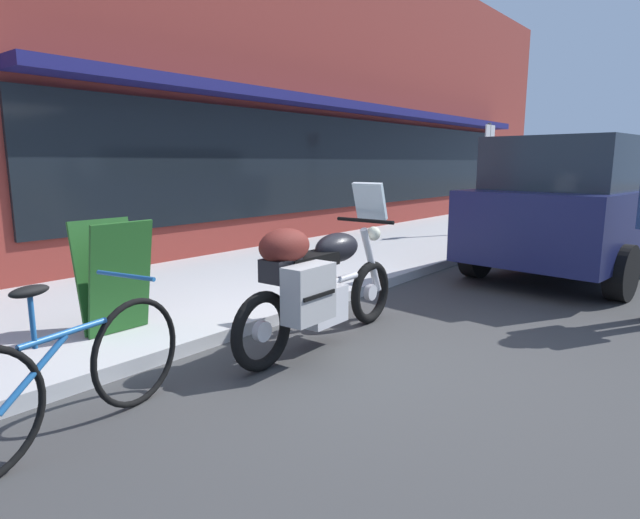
{
  "coord_description": "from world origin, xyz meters",
  "views": [
    {
      "loc": [
        -3.44,
        -2.44,
        1.58
      ],
      "look_at": [
        0.23,
        0.56,
        0.7
      ],
      "focal_mm": 29.7,
      "sensor_mm": 36.0,
      "label": 1
    }
  ],
  "objects": [
    {
      "name": "sidewalk_curb",
      "position": [
        9.0,
        2.61,
        0.06
      ],
      "size": [
        30.0,
        3.17,
        0.12
      ],
      "color": "#B4B4B4",
      "rests_on": "ground_plane"
    },
    {
      "name": "parked_bicycle",
      "position": [
        -2.16,
        0.45,
        0.39
      ],
      "size": [
        1.69,
        0.54,
        0.95
      ],
      "color": "black",
      "rests_on": "ground_plane"
    },
    {
      "name": "sandwich_board_sign",
      "position": [
        -1.13,
        1.74,
        0.61
      ],
      "size": [
        0.55,
        0.42,
        0.97
      ],
      "color": "#1E511E",
      "rests_on": "sidewalk_curb"
    },
    {
      "name": "ground_plane",
      "position": [
        0.0,
        0.0,
        0.0
      ],
      "size": [
        80.0,
        80.0,
        0.0
      ],
      "primitive_type": "plane",
      "color": "#393939"
    },
    {
      "name": "parking_sign_pole",
      "position": [
        7.15,
        1.82,
        1.45
      ],
      "size": [
        0.44,
        0.07,
        2.23
      ],
      "color": "#59595B",
      "rests_on": "sidewalk_curb"
    },
    {
      "name": "touring_motorcycle",
      "position": [
        -0.1,
        0.32,
        0.6
      ],
      "size": [
        2.17,
        0.71,
        1.39
      ],
      "color": "black",
      "rests_on": "ground_plane"
    },
    {
      "name": "parked_minivan",
      "position": [
        4.85,
        -0.61,
        0.99
      ],
      "size": [
        4.73,
        2.4,
        1.89
      ],
      "color": "#191E4C",
      "rests_on": "ground_plane"
    },
    {
      "name": "storefront_building",
      "position": [
        6.11,
        4.35,
        2.97
      ],
      "size": [
        20.21,
        0.9,
        6.07
      ],
      "color": "maroon",
      "rests_on": "ground_plane"
    }
  ]
}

